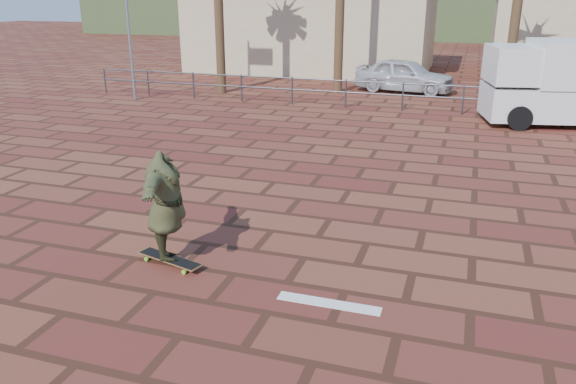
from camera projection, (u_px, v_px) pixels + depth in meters
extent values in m
plane|color=brown|center=(304.00, 258.00, 8.75)|extent=(120.00, 120.00, 0.00)
cube|color=white|center=(329.00, 303.00, 7.47)|extent=(1.40, 0.22, 0.01)
cylinder|color=#47494F|center=(105.00, 81.00, 22.81)|extent=(0.06, 0.06, 1.00)
cylinder|color=#47494F|center=(148.00, 83.00, 22.23)|extent=(0.06, 0.06, 1.00)
cylinder|color=#47494F|center=(194.00, 85.00, 21.65)|extent=(0.06, 0.06, 1.00)
cylinder|color=#47494F|center=(242.00, 88.00, 21.07)|extent=(0.06, 0.06, 1.00)
cylinder|color=#47494F|center=(292.00, 91.00, 20.49)|extent=(0.06, 0.06, 1.00)
cylinder|color=#47494F|center=(346.00, 94.00, 19.90)|extent=(0.06, 0.06, 1.00)
cylinder|color=#47494F|center=(403.00, 97.00, 19.32)|extent=(0.06, 0.06, 1.00)
cylinder|color=#47494F|center=(463.00, 100.00, 18.74)|extent=(0.06, 0.06, 1.00)
cylinder|color=#47494F|center=(527.00, 103.00, 18.16)|extent=(0.06, 0.06, 1.00)
cylinder|color=#47494F|center=(404.00, 84.00, 19.17)|extent=(24.00, 0.05, 0.05)
cylinder|color=#47494F|center=(403.00, 95.00, 19.30)|extent=(24.00, 0.05, 0.05)
cylinder|color=brown|center=(218.00, 3.00, 21.84)|extent=(0.36, 0.36, 7.00)
cylinder|color=brown|center=(517.00, 11.00, 20.51)|extent=(0.36, 0.36, 6.50)
cube|color=beige|center=(313.00, 30.00, 29.51)|extent=(12.00, 7.00, 4.00)
cube|color=#384C28|center=(456.00, 2.00, 52.50)|extent=(70.00, 18.00, 6.00)
cube|color=olive|center=(170.00, 259.00, 8.50)|extent=(1.16, 0.54, 0.02)
cube|color=black|center=(170.00, 258.00, 8.49)|extent=(1.11, 0.50, 0.00)
cube|color=silver|center=(152.00, 254.00, 8.71)|extent=(0.11, 0.19, 0.03)
cube|color=silver|center=(189.00, 267.00, 8.31)|extent=(0.11, 0.19, 0.03)
cylinder|color=#78D42D|center=(146.00, 259.00, 8.63)|extent=(0.08, 0.05, 0.07)
cylinder|color=#78D42D|center=(157.00, 254.00, 8.81)|extent=(0.08, 0.05, 0.07)
cylinder|color=#78D42D|center=(184.00, 272.00, 8.23)|extent=(0.08, 0.05, 0.07)
cylinder|color=#78D42D|center=(194.00, 266.00, 8.41)|extent=(0.08, 0.05, 0.07)
imported|color=#393C20|center=(166.00, 206.00, 8.21)|extent=(1.34, 2.13, 1.69)
cube|color=silver|center=(567.00, 102.00, 17.33)|extent=(5.22, 2.98, 1.00)
cube|color=silver|center=(514.00, 64.00, 17.12)|extent=(1.84, 2.26, 1.09)
cube|color=black|center=(492.00, 78.00, 17.32)|extent=(0.37, 1.53, 0.59)
cylinder|color=black|center=(519.00, 118.00, 16.71)|extent=(0.77, 0.40, 0.73)
cylinder|color=black|center=(503.00, 106.00, 18.50)|extent=(0.77, 0.40, 0.73)
imported|color=silver|center=(405.00, 75.00, 22.97)|extent=(4.22, 2.27, 1.37)
imported|color=white|center=(572.00, 81.00, 21.58)|extent=(4.30, 2.27, 1.35)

